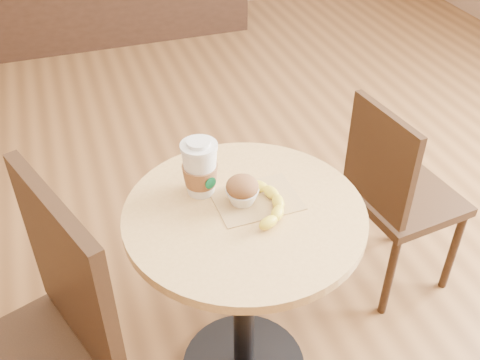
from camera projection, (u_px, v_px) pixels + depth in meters
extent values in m
cylinder|color=black|center=(244.00, 299.00, 1.81)|extent=(0.07, 0.07, 0.72)
cylinder|color=tan|center=(245.00, 215.00, 1.59)|extent=(0.69, 0.69, 0.03)
cylinder|color=#311F11|center=(70.00, 359.00, 1.77)|extent=(0.04, 0.04, 0.51)
cube|color=#311F11|center=(69.00, 275.00, 1.33)|extent=(0.18, 0.42, 0.48)
cube|color=#311F11|center=(406.00, 198.00, 2.16)|extent=(0.41, 0.41, 0.04)
cylinder|color=#311F11|center=(453.00, 250.00, 2.23)|extent=(0.03, 0.03, 0.41)
cylinder|color=#311F11|center=(403.00, 204.00, 2.45)|extent=(0.03, 0.03, 0.41)
cylinder|color=#311F11|center=(390.00, 275.00, 2.12)|extent=(0.03, 0.03, 0.41)
cylinder|color=#311F11|center=(343.00, 225.00, 2.34)|extent=(0.03, 0.03, 0.41)
cube|color=#311F11|center=(380.00, 160.00, 1.96)|extent=(0.07, 0.35, 0.39)
cube|color=#AA8552|center=(256.00, 199.00, 1.62)|extent=(0.24, 0.19, 0.00)
cylinder|color=silver|center=(199.00, 146.00, 1.55)|extent=(0.11, 0.11, 0.01)
cylinder|color=silver|center=(199.00, 143.00, 1.55)|extent=(0.07, 0.07, 0.01)
cylinder|color=#074B24|center=(211.00, 183.00, 1.58)|extent=(0.03, 0.01, 0.04)
ellipsoid|color=brown|center=(242.00, 186.00, 1.57)|extent=(0.09, 0.09, 0.06)
ellipsoid|color=beige|center=(242.00, 181.00, 1.56)|extent=(0.03, 0.03, 0.02)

